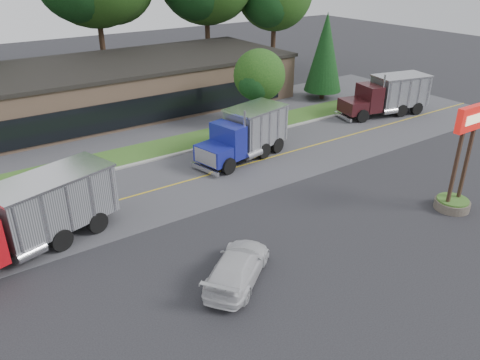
# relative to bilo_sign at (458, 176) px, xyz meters

# --- Properties ---
(ground) EXTENTS (140.00, 140.00, 0.00)m
(ground) POSITION_rel_bilo_sign_xyz_m (-10.50, 2.50, -2.02)
(ground) COLOR #2F2F34
(ground) RESTS_ON ground
(road) EXTENTS (60.00, 8.00, 0.02)m
(road) POSITION_rel_bilo_sign_xyz_m (-10.50, 11.50, -2.02)
(road) COLOR #5D5D63
(road) RESTS_ON ground
(center_line) EXTENTS (60.00, 0.12, 0.01)m
(center_line) POSITION_rel_bilo_sign_xyz_m (-10.50, 11.50, -2.02)
(center_line) COLOR gold
(center_line) RESTS_ON ground
(curb) EXTENTS (60.00, 0.30, 0.12)m
(curb) POSITION_rel_bilo_sign_xyz_m (-10.50, 15.70, -2.02)
(curb) COLOR #9E9E99
(curb) RESTS_ON ground
(grass_verge) EXTENTS (60.00, 3.40, 0.03)m
(grass_verge) POSITION_rel_bilo_sign_xyz_m (-10.50, 17.50, -2.02)
(grass_verge) COLOR #3A6522
(grass_verge) RESTS_ON ground
(far_parking) EXTENTS (60.00, 7.00, 0.02)m
(far_parking) POSITION_rel_bilo_sign_xyz_m (-10.50, 22.50, -2.02)
(far_parking) COLOR #5D5D63
(far_parking) RESTS_ON ground
(strip_mall) EXTENTS (32.00, 12.00, 4.00)m
(strip_mall) POSITION_rel_bilo_sign_xyz_m (-8.50, 28.50, -0.02)
(strip_mall) COLOR #A17D63
(strip_mall) RESTS_ON ground
(bilo_sign) EXTENTS (2.20, 1.90, 5.95)m
(bilo_sign) POSITION_rel_bilo_sign_xyz_m (0.00, 0.00, 0.00)
(bilo_sign) COLOR #6B6054
(bilo_sign) RESTS_ON ground
(evergreen_right) EXTENTS (3.59, 3.59, 8.16)m
(evergreen_right) POSITION_rel_bilo_sign_xyz_m (9.50, 20.50, 2.46)
(evergreen_right) COLOR #382619
(evergreen_right) RESTS_ON ground
(tree_verge) EXTENTS (4.39, 4.13, 6.27)m
(tree_verge) POSITION_rel_bilo_sign_xyz_m (-0.43, 17.55, 1.96)
(tree_verge) COLOR #382619
(tree_verge) RESTS_ON ground
(dump_truck_red) EXTENTS (10.05, 5.22, 3.36)m
(dump_truck_red) POSITION_rel_bilo_sign_xyz_m (-20.16, 9.08, -0.21)
(dump_truck_red) COLOR black
(dump_truck_red) RESTS_ON ground
(dump_truck_blue) EXTENTS (7.37, 4.01, 3.36)m
(dump_truck_blue) POSITION_rel_bilo_sign_xyz_m (-5.14, 12.68, -0.22)
(dump_truck_blue) COLOR black
(dump_truck_blue) RESTS_ON ground
(dump_truck_maroon) EXTENTS (8.37, 4.21, 3.36)m
(dump_truck_maroon) POSITION_rel_bilo_sign_xyz_m (10.77, 13.53, -0.22)
(dump_truck_maroon) COLOR black
(dump_truck_maroon) RESTS_ON ground
(rally_car) EXTENTS (4.91, 4.39, 1.37)m
(rally_car) POSITION_rel_bilo_sign_xyz_m (-13.47, 1.53, -1.34)
(rally_car) COLOR silver
(rally_car) RESTS_ON ground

